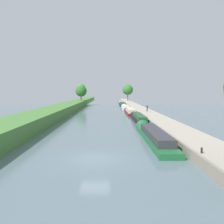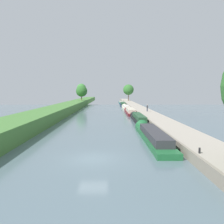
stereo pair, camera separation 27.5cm
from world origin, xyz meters
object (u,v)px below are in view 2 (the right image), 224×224
narrowboat_maroon (130,111)px  narrowboat_cream (126,107)px  narrowboat_teal (121,103)px  narrowboat_green (151,135)px  narrowboat_navy (123,104)px  person_walking (147,108)px  mooring_bollard_near (200,151)px  mooring_bollard_far (124,101)px  narrowboat_black (138,118)px

narrowboat_maroon → narrowboat_cream: bearing=90.0°
narrowboat_teal → narrowboat_green: bearing=-90.2°
narrowboat_navy → person_walking: 34.82m
narrowboat_green → narrowboat_teal: narrowboat_green is taller
narrowboat_green → person_walking: size_ratio=10.25×
narrowboat_green → narrowboat_maroon: narrowboat_maroon is taller
narrowboat_cream → person_walking: (3.88, -19.59, 1.26)m
narrowboat_green → narrowboat_teal: size_ratio=1.04×
narrowboat_navy → mooring_bollard_near: bearing=-88.5°
person_walking → mooring_bollard_far: person_walking is taller
narrowboat_black → narrowboat_navy: (-0.27, 46.36, -0.00)m
narrowboat_black → mooring_bollard_far: 71.08m
narrowboat_black → narrowboat_green: bearing=-91.5°
narrowboat_teal → narrowboat_navy: bearing=-90.3°
narrowboat_green → mooring_bollard_far: (2.05, 87.63, 0.57)m
narrowboat_black → narrowboat_teal: narrowboat_black is taller
narrowboat_black → mooring_bollard_near: 26.23m
narrowboat_black → narrowboat_maroon: narrowboat_maroon is taller
narrowboat_black → narrowboat_teal: bearing=90.2°
narrowboat_green → narrowboat_maroon: 32.23m
narrowboat_cream → narrowboat_navy: size_ratio=0.94×
narrowboat_navy → mooring_bollard_far: (1.88, 24.69, 0.52)m
narrowboat_black → mooring_bollard_near: size_ratio=34.96×
mooring_bollard_near → narrowboat_maroon: bearing=92.5°
narrowboat_cream → mooring_bollard_far: (1.85, 39.69, 0.62)m
mooring_bollard_far → narrowboat_cream: bearing=-92.7°
narrowboat_black → narrowboat_cream: bearing=90.4°
narrowboat_maroon → person_walking: person_walking is taller
narrowboat_maroon → mooring_bollard_near: (1.84, -41.84, 0.53)m
narrowboat_teal → person_walking: (3.82, -51.63, 1.26)m
person_walking → narrowboat_navy: bearing=96.5°
mooring_bollard_far → narrowboat_green: bearing=-91.3°
narrowboat_cream → narrowboat_teal: 32.05m
narrowboat_teal → person_walking: person_walking is taller
narrowboat_cream → narrowboat_navy: bearing=90.1°
narrowboat_maroon → mooring_bollard_far: 55.43m
narrowboat_cream → narrowboat_teal: (0.06, 32.05, 0.00)m
narrowboat_black → person_walking: size_ratio=9.48×
mooring_bollard_far → narrowboat_navy: bearing=-94.4°
narrowboat_navy → mooring_bollard_far: size_ratio=35.29×
mooring_bollard_near → narrowboat_black: bearing=93.5°
person_walking → narrowboat_cream: bearing=101.2°
mooring_bollard_far → narrowboat_teal: bearing=-103.2°
narrowboat_green → mooring_bollard_far: size_ratio=37.81×
narrowboat_green → narrowboat_black: size_ratio=1.08×
narrowboat_cream → narrowboat_maroon: bearing=-90.0°
narrowboat_maroon → narrowboat_teal: bearing=89.9°
person_walking → mooring_bollard_near: size_ratio=3.69×
mooring_bollard_far → person_walking: bearing=-88.0°
narrowboat_teal → person_walking: size_ratio=9.87×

